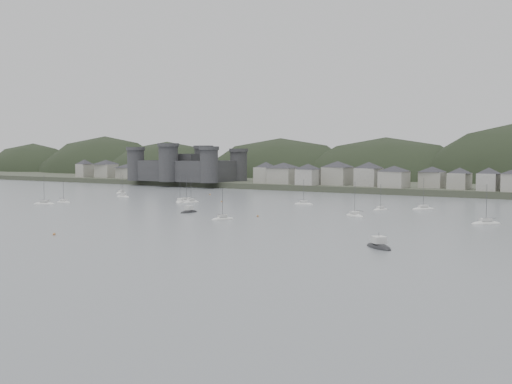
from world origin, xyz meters
The scene contains 10 objects.
ground centered at (0.00, 0.00, 0.00)m, with size 900.00×900.00×0.00m, color slate.
far_shore_land centered at (0.00, 295.00, 1.50)m, with size 900.00×250.00×3.00m, color #383D2D.
forested_ridge centered at (4.83, 269.40, -11.28)m, with size 851.55×103.94×102.57m.
castle centered at (-120.00, 179.80, 10.96)m, with size 66.00×43.00×20.00m.
waterfront_town centered at (50.59, 183.34, 8.66)m, with size 451.48×28.46×12.92m.
sailboat_lead centered at (47.54, 106.86, 0.17)m, with size 7.51×8.17×11.53m.
moored_fleet centered at (-4.38, 55.86, 0.18)m, with size 256.87×137.62×13.31m.
motor_launch_near centered at (67.52, 18.91, 0.29)m, with size 8.57×7.84×4.03m.
motor_launch_far centered at (-12.29, 54.17, 0.30)m, with size 3.17×7.44×3.75m.
mooring_buoys centered at (1.43, 66.53, 0.15)m, with size 144.54×130.39×0.70m.
Camera 1 is at (114.51, -96.06, 19.09)m, focal length 42.48 mm.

